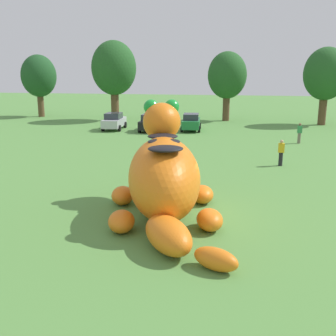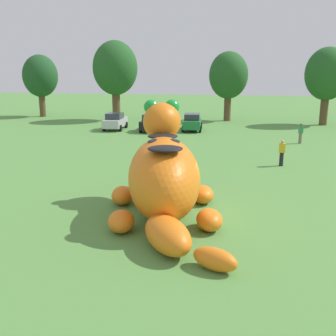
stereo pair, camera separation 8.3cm
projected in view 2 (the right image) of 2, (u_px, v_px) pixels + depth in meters
ground_plane at (191, 214)px, 17.70m from camera, size 160.00×160.00×0.00m
giant_inflatable_creature at (164, 177)px, 17.11m from camera, size 6.17×8.79×4.77m
car_silver at (115, 121)px, 41.84m from camera, size 2.08×4.17×1.72m
car_black at (152, 122)px, 40.87m from camera, size 1.96×4.11×1.72m
car_green at (192, 122)px, 41.15m from camera, size 2.15×4.20×1.72m
tree_far_left at (40, 76)px, 51.93m from camera, size 4.43×4.43×7.86m
tree_left at (115, 69)px, 47.88m from camera, size 5.27×5.27×9.36m
tree_mid_left at (228, 76)px, 47.69m from camera, size 4.56×4.56×8.10m
tree_centre_left at (327, 74)px, 44.02m from camera, size 4.75×4.75×8.43m
spectator_near_inflatable at (301, 133)px, 34.05m from camera, size 0.38×0.26×1.71m
spectator_mid_field at (282, 153)px, 26.24m from camera, size 0.38×0.26×1.71m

